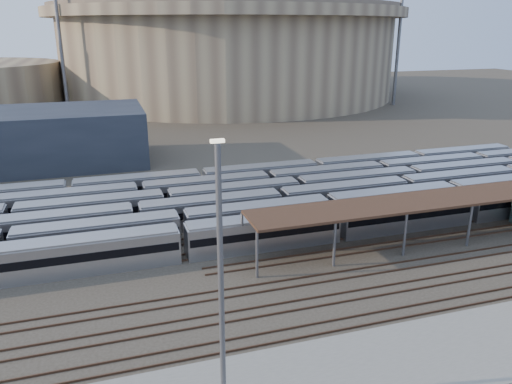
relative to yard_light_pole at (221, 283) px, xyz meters
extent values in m
plane|color=#383026|center=(15.63, 15.33, -9.36)|extent=(420.00, 420.00, 0.00)
cube|color=gray|center=(10.63, 0.33, -9.26)|extent=(50.00, 9.00, 0.20)
cube|color=#AFAEB3|center=(19.99, 23.33, -7.56)|extent=(112.00, 2.90, 3.60)
cube|color=#AFAEB3|center=(20.68, 27.53, -7.56)|extent=(112.00, 2.90, 3.60)
cube|color=#AFAEB3|center=(15.76, 31.73, -7.56)|extent=(112.00, 2.90, 3.60)
cube|color=#AFAEB3|center=(19.98, 35.93, -7.56)|extent=(112.00, 2.90, 3.60)
cube|color=#AFAEB3|center=(17.01, 40.13, -7.56)|extent=(112.00, 2.90, 3.60)
cube|color=#AFAEB3|center=(7.69, 44.33, -7.56)|extent=(112.00, 2.90, 3.60)
cylinder|color=#5C5C61|center=(7.63, 16.63, -6.86)|extent=(0.30, 0.30, 5.00)
cylinder|color=#5C5C61|center=(7.63, 22.03, -6.86)|extent=(0.30, 0.30, 5.00)
cylinder|color=#5C5C61|center=(16.20, 16.63, -6.86)|extent=(0.30, 0.30, 5.00)
cylinder|color=#5C5C61|center=(16.20, 22.03, -6.86)|extent=(0.30, 0.30, 5.00)
cylinder|color=#5C5C61|center=(24.77, 16.63, -6.86)|extent=(0.30, 0.30, 5.00)
cylinder|color=#5C5C61|center=(24.77, 22.03, -6.86)|extent=(0.30, 0.30, 5.00)
cylinder|color=#5C5C61|center=(33.34, 16.63, -6.86)|extent=(0.30, 0.30, 5.00)
cylinder|color=#5C5C61|center=(33.34, 22.03, -6.86)|extent=(0.30, 0.30, 5.00)
cylinder|color=#5C5C61|center=(41.91, 22.03, -6.86)|extent=(0.30, 0.30, 5.00)
cube|color=#321F14|center=(37.63, 19.33, -4.21)|extent=(60.00, 6.00, 0.30)
cube|color=#4C3323|center=(15.63, 13.58, -9.27)|extent=(170.00, 0.12, 0.18)
cube|color=#4C3323|center=(15.63, 15.08, -9.27)|extent=(170.00, 0.12, 0.18)
cube|color=#4C3323|center=(15.63, 9.58, -9.27)|extent=(170.00, 0.12, 0.18)
cube|color=#4C3323|center=(15.63, 11.08, -9.27)|extent=(170.00, 0.12, 0.18)
cube|color=#4C3323|center=(15.63, 5.58, -9.27)|extent=(170.00, 0.12, 0.18)
cube|color=#4C3323|center=(15.63, 7.08, -9.27)|extent=(170.00, 0.12, 0.18)
cylinder|color=gray|center=(40.63, 155.33, 4.64)|extent=(116.00, 116.00, 28.00)
cylinder|color=gray|center=(40.63, 155.33, 20.14)|extent=(124.00, 124.00, 3.00)
cylinder|color=brown|center=(40.63, 155.33, 22.39)|extent=(120.00, 120.00, 1.50)
cube|color=#1E232D|center=(-19.37, 70.33, -4.36)|extent=(42.00, 20.00, 10.00)
cylinder|color=#5C5C61|center=(-14.37, 125.33, 8.64)|extent=(1.00, 1.00, 36.00)
cylinder|color=#5C5C61|center=(85.63, 115.33, 8.64)|extent=(1.00, 1.00, 36.00)
cylinder|color=#5C5C61|center=(5.63, 175.33, 8.64)|extent=(1.00, 1.00, 36.00)
cylinder|color=#5C5C61|center=(0.00, 0.00, -0.18)|extent=(0.36, 0.36, 17.96)
cube|color=#FFF2CC|center=(0.00, 0.00, 8.89)|extent=(0.80, 0.31, 0.20)
camera|label=1|loc=(-6.18, -26.71, 14.99)|focal=35.00mm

